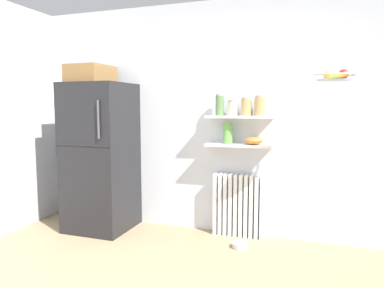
# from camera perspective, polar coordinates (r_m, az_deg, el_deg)

# --- Properties ---
(back_wall) EXTENTS (7.04, 0.10, 2.60)m
(back_wall) POSITION_cam_1_polar(r_m,az_deg,el_deg) (4.06, 3.94, 4.09)
(back_wall) COLOR silver
(back_wall) RESTS_ON ground_plane
(refrigerator) EXTENTS (0.70, 0.71, 1.91)m
(refrigerator) POSITION_cam_1_polar(r_m,az_deg,el_deg) (4.27, -14.56, -1.41)
(refrigerator) COLOR black
(refrigerator) RESTS_ON ground_plane
(radiator) EXTENTS (0.56, 0.12, 0.69)m
(radiator) POSITION_cam_1_polar(r_m,az_deg,el_deg) (4.01, 7.52, -9.78)
(radiator) COLOR white
(radiator) RESTS_ON ground_plane
(wall_shelf_lower) EXTENTS (0.72, 0.22, 0.02)m
(wall_shelf_lower) POSITION_cam_1_polar(r_m,az_deg,el_deg) (3.85, 7.57, -0.20)
(wall_shelf_lower) COLOR white
(wall_shelf_upper) EXTENTS (0.72, 0.22, 0.02)m
(wall_shelf_upper) POSITION_cam_1_polar(r_m,az_deg,el_deg) (3.83, 7.63, 4.35)
(wall_shelf_upper) COLOR white
(storage_jar_0) EXTENTS (0.09, 0.09, 0.23)m
(storage_jar_0) POSITION_cam_1_polar(r_m,az_deg,el_deg) (3.88, 4.49, 6.29)
(storage_jar_0) COLOR #5B7F4C
(storage_jar_0) RESTS_ON wall_shelf_upper
(storage_jar_1) EXTENTS (0.11, 0.11, 0.16)m
(storage_jar_1) POSITION_cam_1_polar(r_m,az_deg,el_deg) (3.84, 6.59, 5.76)
(storage_jar_1) COLOR beige
(storage_jar_1) RESTS_ON wall_shelf_upper
(storage_jar_2) EXTENTS (0.11, 0.11, 0.19)m
(storage_jar_2) POSITION_cam_1_polar(r_m,az_deg,el_deg) (3.81, 8.73, 5.94)
(storage_jar_2) COLOR tan
(storage_jar_2) RESTS_ON wall_shelf_upper
(storage_jar_3) EXTENTS (0.11, 0.11, 0.21)m
(storage_jar_3) POSITION_cam_1_polar(r_m,az_deg,el_deg) (3.79, 10.89, 6.05)
(storage_jar_3) COLOR tan
(storage_jar_3) RESTS_ON wall_shelf_upper
(vase) EXTENTS (0.10, 0.10, 0.23)m
(vase) POSITION_cam_1_polar(r_m,az_deg,el_deg) (3.87, 5.80, 1.72)
(vase) COLOR #66A84C
(vase) RESTS_ON wall_shelf_lower
(shelf_bowl) EXTENTS (0.19, 0.19, 0.08)m
(shelf_bowl) POSITION_cam_1_polar(r_m,az_deg,el_deg) (3.82, 9.93, 0.52)
(shelf_bowl) COLOR orange
(shelf_bowl) RESTS_ON wall_shelf_lower
(pet_food_bowl) EXTENTS (0.16, 0.16, 0.05)m
(pet_food_bowl) POSITION_cam_1_polar(r_m,az_deg,el_deg) (3.79, 7.80, -15.90)
(pet_food_bowl) COLOR #B7B7BC
(pet_food_bowl) RESTS_ON ground_plane
(hanging_fruit_basket) EXTENTS (0.35, 0.35, 0.09)m
(hanging_fruit_basket) POSITION_cam_1_polar(r_m,az_deg,el_deg) (3.31, 22.07, 10.12)
(hanging_fruit_basket) COLOR #B2B2B7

